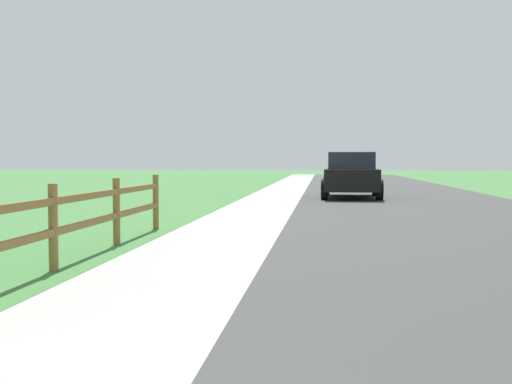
{
  "coord_description": "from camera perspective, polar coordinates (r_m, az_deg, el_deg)",
  "views": [
    {
      "loc": [
        0.76,
        -0.63,
        1.31
      ],
      "look_at": [
        -0.28,
        9.68,
        0.81
      ],
      "focal_mm": 46.67,
      "sensor_mm": 36.0,
      "label": 1
    }
  ],
  "objects": [
    {
      "name": "ground_plane",
      "position": [
        25.67,
        4.08,
        -0.18
      ],
      "size": [
        120.0,
        120.0,
        0.0
      ],
      "primitive_type": "plane",
      "color": "#3D7239"
    },
    {
      "name": "road_asphalt",
      "position": [
        27.79,
        11.44,
        0.0
      ],
      "size": [
        7.0,
        66.0,
        0.01
      ],
      "primitive_type": "cube",
      "color": "#373737",
      "rests_on": "ground"
    },
    {
      "name": "curb_concrete",
      "position": [
        27.91,
        -1.96,
        0.07
      ],
      "size": [
        6.0,
        66.0,
        0.01
      ],
      "primitive_type": "cube",
      "color": "#A1A799",
      "rests_on": "ground"
    },
    {
      "name": "grass_verge",
      "position": [
        28.15,
        -4.99,
        0.08
      ],
      "size": [
        5.0,
        66.0,
        0.0
      ],
      "primitive_type": "cube",
      "color": "#3D7239",
      "rests_on": "ground"
    },
    {
      "name": "rail_fence",
      "position": [
        7.05,
        -20.77,
        -3.18
      ],
      "size": [
        0.11,
        12.07,
        1.04
      ],
      "color": "brown",
      "rests_on": "ground"
    },
    {
      "name": "parked_suv_black",
      "position": [
        23.4,
        8.17,
        1.43
      ],
      "size": [
        2.1,
        4.42,
        1.58
      ],
      "color": "black",
      "rests_on": "ground"
    },
    {
      "name": "parked_car_white",
      "position": [
        32.82,
        8.17,
        1.73
      ],
      "size": [
        2.17,
        4.32,
        1.43
      ],
      "color": "white",
      "rests_on": "ground"
    }
  ]
}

